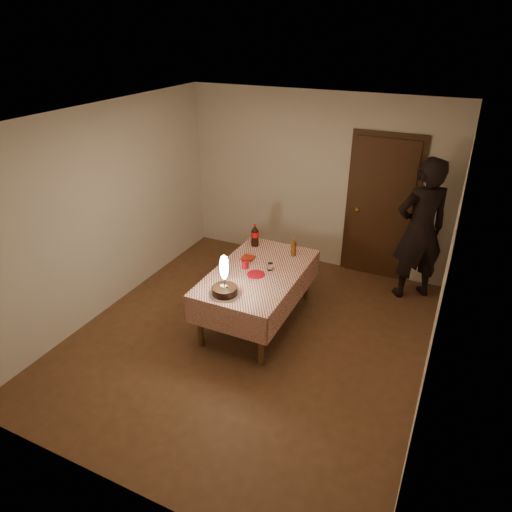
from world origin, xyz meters
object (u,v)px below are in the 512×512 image
at_px(clear_cup, 270,267).
at_px(red_cup, 245,265).
at_px(photographer, 420,230).
at_px(birthday_cake, 225,285).
at_px(amber_bottle_right, 294,247).
at_px(dining_table, 258,278).
at_px(cola_bottle, 255,235).
at_px(red_plate, 256,274).

bearing_deg(clear_cup, red_cup, -162.74).
height_order(clear_cup, photographer, photographer).
distance_m(birthday_cake, red_cup, 0.64).
bearing_deg(photographer, amber_bottle_right, -147.21).
distance_m(clear_cup, photographer, 2.08).
height_order(dining_table, birthday_cake, birthday_cake).
xyz_separation_m(birthday_cake, photographer, (1.77, 2.11, 0.15)).
bearing_deg(cola_bottle, amber_bottle_right, -5.61).
bearing_deg(dining_table, amber_bottle_right, 66.96).
bearing_deg(clear_cup, red_plate, -120.50).
height_order(clear_cup, amber_bottle_right, amber_bottle_right).
relative_size(red_plate, clear_cup, 2.44).
bearing_deg(red_plate, dining_table, 101.06).
xyz_separation_m(red_plate, amber_bottle_right, (0.23, 0.66, 0.11)).
bearing_deg(birthday_cake, cola_bottle, 100.18).
xyz_separation_m(red_cup, photographer, (1.84, 1.48, 0.21)).
bearing_deg(birthday_cake, dining_table, 80.17).
bearing_deg(red_cup, amber_bottle_right, 53.66).
bearing_deg(dining_table, birthday_cake, -99.83).
bearing_deg(clear_cup, photographer, 42.06).
bearing_deg(cola_bottle, red_cup, -75.50).
relative_size(dining_table, red_cup, 17.20).
height_order(red_cup, amber_bottle_right, amber_bottle_right).
xyz_separation_m(red_plate, clear_cup, (0.11, 0.18, 0.04)).
distance_m(red_cup, cola_bottle, 0.65).
bearing_deg(red_plate, cola_bottle, 116.26).
bearing_deg(amber_bottle_right, birthday_cake, -106.33).
height_order(dining_table, amber_bottle_right, amber_bottle_right).
height_order(dining_table, red_plate, red_plate).
bearing_deg(red_plate, photographer, 43.67).
relative_size(red_plate, red_cup, 2.20).
xyz_separation_m(birthday_cake, clear_cup, (0.23, 0.73, -0.07)).
xyz_separation_m(dining_table, photographer, (1.66, 1.48, 0.36)).
height_order(birthday_cake, clear_cup, birthday_cake).
distance_m(birthday_cake, red_plate, 0.57).
bearing_deg(amber_bottle_right, red_cup, -126.34).
bearing_deg(photographer, clear_cup, -137.94).
distance_m(dining_table, red_cup, 0.23).
bearing_deg(red_plate, birthday_cake, -103.07).
bearing_deg(dining_table, clear_cup, 37.74).
bearing_deg(red_cup, red_plate, -25.36).
bearing_deg(birthday_cake, amber_bottle_right, 73.67).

